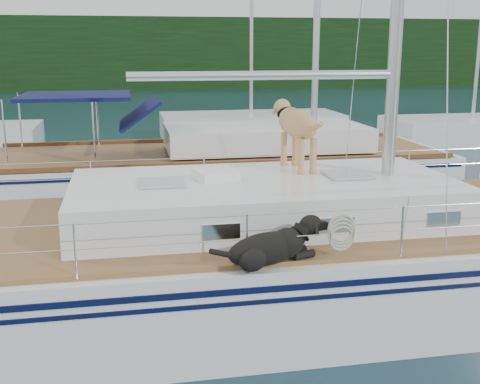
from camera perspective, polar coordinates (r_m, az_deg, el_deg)
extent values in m
plane|color=black|center=(8.66, -3.05, -10.81)|extent=(120.00, 120.00, 0.00)
cube|color=black|center=(52.83, -10.02, 12.79)|extent=(90.00, 3.00, 6.00)
cube|color=#595147|center=(54.11, -9.94, 10.26)|extent=(92.00, 1.00, 1.20)
cube|color=white|center=(8.46, -3.10, -7.73)|extent=(12.00, 3.80, 1.40)
cube|color=olive|center=(8.23, -3.16, -2.98)|extent=(11.52, 3.50, 0.06)
cube|color=white|center=(8.28, 2.30, -0.66)|extent=(5.20, 2.50, 0.55)
cylinder|color=silver|center=(8.04, 2.41, 10.99)|extent=(3.60, 0.12, 0.12)
cylinder|color=silver|center=(6.40, -1.10, -2.32)|extent=(10.56, 0.01, 0.01)
cylinder|color=silver|center=(9.78, -4.60, 3.22)|extent=(10.56, 0.01, 0.01)
cube|color=#1F33C4|center=(9.66, -13.12, -0.49)|extent=(0.63, 0.48, 0.04)
cube|color=white|center=(8.19, -2.31, 1.63)|extent=(0.64, 0.57, 0.14)
torus|color=beige|center=(6.77, 9.62, -3.38)|extent=(0.42, 0.13, 0.42)
cube|color=white|center=(14.57, -2.16, 1.22)|extent=(11.00, 3.50, 1.30)
cube|color=olive|center=(14.45, -2.19, 3.73)|extent=(10.56, 3.29, 0.06)
cube|color=white|center=(14.62, 2.47, 5.24)|extent=(4.80, 2.30, 0.55)
cube|color=#111648|center=(14.15, -15.31, 8.78)|extent=(2.40, 2.30, 0.08)
cube|color=white|center=(24.55, 1.05, 6.18)|extent=(7.20, 3.00, 1.10)
cube|color=white|center=(24.77, 21.08, 5.34)|extent=(6.40, 3.00, 1.10)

